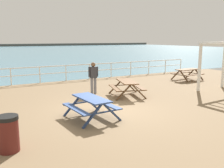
{
  "coord_description": "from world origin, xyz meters",
  "views": [
    {
      "loc": [
        -4.46,
        -8.53,
        2.86
      ],
      "look_at": [
        0.94,
        1.28,
        0.8
      ],
      "focal_mm": 39.65,
      "sensor_mm": 36.0,
      "label": 1
    }
  ],
  "objects_px": {
    "visitor": "(93,76)",
    "picnic_table_near_right": "(91,103)",
    "picnic_table_near_left": "(187,72)",
    "picnic_table_far_left": "(127,85)",
    "litter_bin": "(8,134)"
  },
  "relations": [
    {
      "from": "litter_bin",
      "to": "picnic_table_near_right",
      "type": "bearing_deg",
      "value": 25.97
    },
    {
      "from": "visitor",
      "to": "picnic_table_far_left",
      "type": "bearing_deg",
      "value": 52.1
    },
    {
      "from": "picnic_table_near_left",
      "to": "picnic_table_far_left",
      "type": "height_order",
      "value": "same"
    },
    {
      "from": "picnic_table_near_left",
      "to": "picnic_table_far_left",
      "type": "bearing_deg",
      "value": -166.38
    },
    {
      "from": "picnic_table_far_left",
      "to": "visitor",
      "type": "distance_m",
      "value": 1.82
    },
    {
      "from": "picnic_table_near_left",
      "to": "picnic_table_far_left",
      "type": "distance_m",
      "value": 6.67
    },
    {
      "from": "visitor",
      "to": "picnic_table_near_right",
      "type": "bearing_deg",
      "value": -18.64
    },
    {
      "from": "picnic_table_near_right",
      "to": "picnic_table_far_left",
      "type": "relative_size",
      "value": 0.89
    },
    {
      "from": "picnic_table_far_left",
      "to": "litter_bin",
      "type": "bearing_deg",
      "value": 139.0
    },
    {
      "from": "litter_bin",
      "to": "picnic_table_near_left",
      "type": "bearing_deg",
      "value": 25.84
    },
    {
      "from": "picnic_table_far_left",
      "to": "visitor",
      "type": "xyz_separation_m",
      "value": [
        -1.26,
        1.26,
        0.36
      ]
    },
    {
      "from": "picnic_table_near_right",
      "to": "picnic_table_far_left",
      "type": "height_order",
      "value": "same"
    },
    {
      "from": "picnic_table_near_left",
      "to": "visitor",
      "type": "distance_m",
      "value": 7.65
    },
    {
      "from": "picnic_table_near_right",
      "to": "litter_bin",
      "type": "height_order",
      "value": "litter_bin"
    },
    {
      "from": "litter_bin",
      "to": "visitor",
      "type": "bearing_deg",
      "value": 47.27
    }
  ]
}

